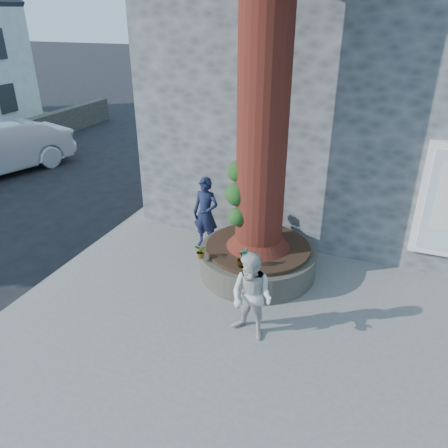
% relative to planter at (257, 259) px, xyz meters
% --- Properties ---
extents(ground, '(120.00, 120.00, 0.00)m').
position_rel_planter_xyz_m(ground, '(-0.80, -2.00, -0.41)').
color(ground, black).
rests_on(ground, ground).
extents(pavement, '(9.00, 8.00, 0.12)m').
position_rel_planter_xyz_m(pavement, '(0.70, -1.00, -0.35)').
color(pavement, slate).
rests_on(pavement, ground).
extents(yellow_line, '(0.10, 30.00, 0.01)m').
position_rel_planter_xyz_m(yellow_line, '(-3.85, -1.00, -0.41)').
color(yellow_line, yellow).
rests_on(yellow_line, ground).
extents(stone_shop, '(10.30, 8.30, 6.30)m').
position_rel_planter_xyz_m(stone_shop, '(1.70, 5.20, 2.75)').
color(stone_shop, '#4B4E50').
rests_on(stone_shop, ground).
extents(planter, '(2.30, 2.30, 0.60)m').
position_rel_planter_xyz_m(planter, '(0.00, 0.00, 0.00)').
color(planter, black).
rests_on(planter, pavement).
extents(man, '(0.62, 0.43, 1.60)m').
position_rel_planter_xyz_m(man, '(-1.37, 0.61, 0.51)').
color(man, '#131935').
rests_on(man, pavement).
extents(woman, '(0.85, 0.74, 1.48)m').
position_rel_planter_xyz_m(woman, '(0.47, -1.87, 0.45)').
color(woman, beige).
rests_on(woman, pavement).
extents(shopping_bag, '(0.23, 0.18, 0.28)m').
position_rel_planter_xyz_m(shopping_bag, '(-1.20, 0.49, -0.15)').
color(shopping_bag, white).
rests_on(shopping_bag, pavement).
extents(plant_a, '(0.22, 0.18, 0.37)m').
position_rel_planter_xyz_m(plant_a, '(0.03, -0.85, 0.49)').
color(plant_a, gray).
rests_on(plant_a, planter).
extents(plant_b, '(0.32, 0.32, 0.43)m').
position_rel_planter_xyz_m(plant_b, '(-0.04, 0.85, 0.52)').
color(plant_b, gray).
rests_on(plant_b, planter).
extents(plant_c, '(0.26, 0.26, 0.33)m').
position_rel_planter_xyz_m(plant_c, '(-0.04, -0.85, 0.47)').
color(plant_c, gray).
rests_on(plant_c, planter).
extents(plant_d, '(0.33, 0.33, 0.28)m').
position_rel_planter_xyz_m(plant_d, '(-0.84, -0.85, 0.45)').
color(plant_d, gray).
rests_on(plant_d, planter).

